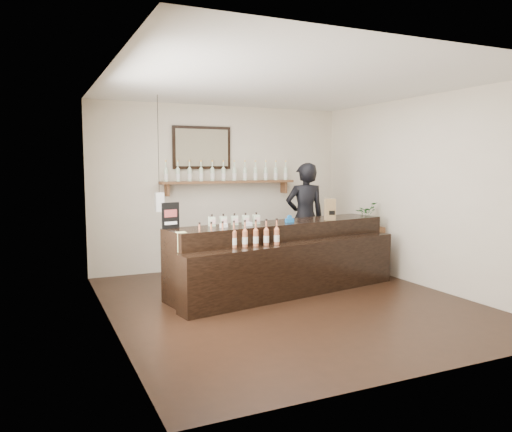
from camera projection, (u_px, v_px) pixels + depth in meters
name	position (u px, v px, depth m)	size (l,w,h in m)	color
ground	(288.00, 302.00, 6.55)	(5.00, 5.00, 0.00)	black
room_shell	(289.00, 172.00, 6.37)	(5.00, 5.00, 5.00)	beige
back_wall_decor	(215.00, 167.00, 8.45)	(2.66, 0.96, 1.69)	brown
counter	(285.00, 259.00, 7.12)	(3.54, 1.53, 1.14)	black
promo_sign	(171.00, 216.00, 6.44)	(0.24, 0.07, 0.34)	black
paper_bag	(330.00, 209.00, 7.41)	(0.17, 0.14, 0.32)	olive
tape_dispenser	(290.00, 220.00, 7.15)	(0.13, 0.05, 0.11)	blue
side_cabinet	(365.00, 250.00, 8.27)	(0.44, 0.57, 0.79)	brown
potted_plant	(366.00, 214.00, 8.20)	(0.35, 0.31, 0.39)	#265E25
shopkeeper	(305.00, 211.00, 8.31)	(0.75, 0.49, 2.07)	black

